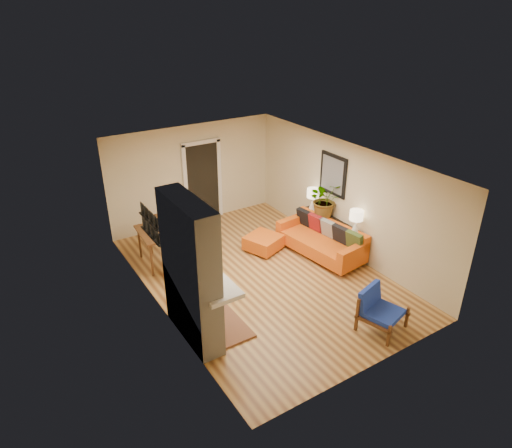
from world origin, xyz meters
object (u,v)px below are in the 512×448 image
(sofa, at_px, (323,240))
(houseplant, at_px, (325,199))
(ottoman, at_px, (263,242))
(console_table, at_px, (331,226))
(lamp_far, at_px, (313,197))
(lamp_near, at_px, (356,219))
(blue_chair, at_px, (378,307))
(dining_table, at_px, (161,237))

(sofa, relative_size, houseplant, 2.51)
(ottoman, xyz_separation_m, houseplant, (1.41, -0.47, 0.95))
(sofa, bearing_deg, console_table, 22.58)
(lamp_far, bearing_deg, lamp_near, -90.00)
(blue_chair, distance_m, dining_table, 4.85)
(ottoman, xyz_separation_m, console_table, (1.42, -0.72, 0.36))
(ottoman, distance_m, houseplant, 1.76)
(lamp_far, bearing_deg, blue_chair, -109.69)
(blue_chair, relative_size, dining_table, 0.49)
(dining_table, bearing_deg, blue_chair, -60.18)
(blue_chair, bearing_deg, lamp_far, 70.31)
(lamp_near, bearing_deg, blue_chair, -122.32)
(lamp_far, bearing_deg, console_table, -90.00)
(sofa, xyz_separation_m, dining_table, (-3.30, 1.62, 0.28))
(ottoman, bearing_deg, houseplant, -18.28)
(sofa, distance_m, blue_chair, 2.73)
(lamp_near, xyz_separation_m, lamp_far, (0.00, 1.49, 0.00))
(sofa, bearing_deg, ottoman, 141.54)
(houseplant, bearing_deg, dining_table, 161.35)
(sofa, relative_size, lamp_far, 4.07)
(sofa, bearing_deg, lamp_near, -62.07)
(sofa, height_order, blue_chair, sofa)
(sofa, height_order, ottoman, sofa)
(sofa, relative_size, lamp_near, 4.07)
(dining_table, distance_m, console_table, 3.93)
(blue_chair, distance_m, console_table, 2.99)
(dining_table, distance_m, houseplant, 3.87)
(lamp_near, bearing_deg, sofa, 117.93)
(dining_table, height_order, houseplant, houseplant)
(dining_table, relative_size, lamp_far, 3.42)
(sofa, relative_size, dining_table, 1.19)
(sofa, xyz_separation_m, ottoman, (-1.09, 0.86, -0.15))
(dining_table, distance_m, lamp_far, 3.74)
(blue_chair, bearing_deg, lamp_near, 57.68)
(lamp_far, bearing_deg, dining_table, 168.14)
(lamp_far, bearing_deg, sofa, -111.57)
(lamp_near, distance_m, lamp_far, 1.49)
(dining_table, bearing_deg, console_table, -22.12)
(sofa, xyz_separation_m, lamp_near, (0.34, -0.64, 0.70))
(ottoman, xyz_separation_m, lamp_near, (1.42, -1.50, 0.85))
(console_table, bearing_deg, ottoman, 153.13)
(console_table, xyz_separation_m, houseplant, (-0.01, 0.25, 0.58))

